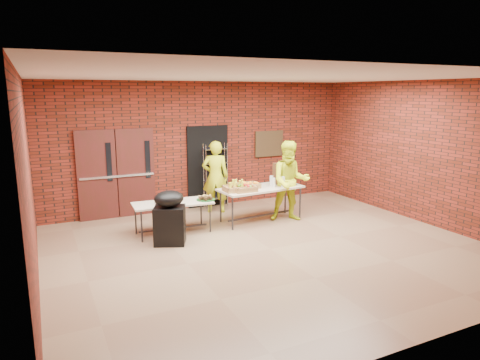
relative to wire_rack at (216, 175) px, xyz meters
name	(u,v)px	position (x,y,z in m)	size (l,w,h in m)	color
room	(272,166)	(-0.26, -3.32, 0.78)	(8.08, 7.08, 3.28)	#836246
double_doors	(117,174)	(-2.45, 0.12, 0.23)	(1.78, 0.12, 2.10)	#491414
dark_doorway	(208,166)	(-0.16, 0.14, 0.23)	(1.10, 0.06, 2.10)	black
bronze_plaque	(269,144)	(1.64, 0.13, 0.73)	(0.85, 0.04, 0.70)	#41331A
wire_rack	(216,175)	(0.00, 0.00, 0.00)	(0.60, 0.20, 1.65)	silver
table_left	(173,205)	(-1.64, -1.61, -0.21)	(1.68, 0.79, 0.67)	beige
table_right	(261,190)	(0.44, -1.64, -0.09)	(2.01, 0.99, 0.80)	beige
basket_bananas	(235,188)	(-0.25, -1.74, 0.04)	(0.49, 0.38, 0.15)	#A37E41
basket_oranges	(249,185)	(0.16, -1.58, 0.04)	(0.46, 0.36, 0.14)	#A37E41
basket_apples	(244,188)	(-0.08, -1.84, 0.04)	(0.49, 0.38, 0.15)	#A37E41
muffin_tray	(206,198)	(-0.94, -1.72, -0.11)	(0.40, 0.40, 0.10)	#124517
napkin_box	(160,202)	(-1.91, -1.61, -0.12)	(0.19, 0.13, 0.06)	silver
coffee_dispenser	(283,174)	(1.09, -1.52, 0.22)	(0.37, 0.33, 0.49)	#512E1B
cup_stack_front	(274,182)	(0.72, -1.75, 0.08)	(0.07, 0.07, 0.21)	silver
cup_stack_mid	(283,182)	(0.91, -1.83, 0.10)	(0.08, 0.08, 0.25)	silver
cup_stack_back	(271,181)	(0.72, -1.63, 0.10)	(0.08, 0.08, 0.24)	silver
covered_grill	(170,217)	(-1.89, -2.20, -0.29)	(0.73, 0.68, 1.07)	black
volunteer_woman	(215,177)	(-0.20, -0.47, 0.07)	(0.65, 0.43, 1.78)	#CEDF18
volunteer_man	(290,181)	(1.08, -1.87, 0.10)	(0.90, 0.70, 1.85)	#CEDF18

